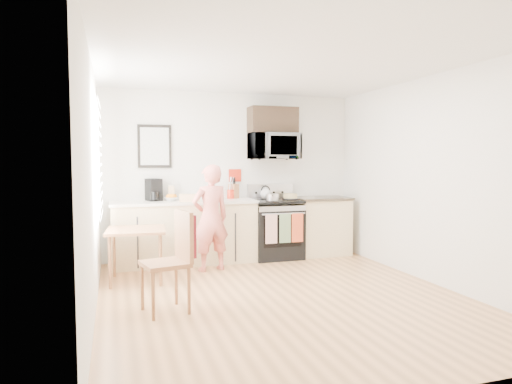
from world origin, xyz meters
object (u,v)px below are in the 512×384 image
object	(u,v)px
range	(276,230)
cake	(290,197)
chair	(178,246)
dining_table	(136,235)
person	(210,218)
microwave	(274,146)

from	to	relation	value
range	cake	distance (m)	0.58
chair	cake	xyz separation A→B (m)	(2.05, 2.06, 0.31)
dining_table	cake	xyz separation A→B (m)	(2.41, 0.78, 0.37)
range	cake	size ratio (longest dim) A/B	4.37
range	person	size ratio (longest dim) A/B	0.78
person	microwave	bearing A→B (deg)	-163.44
range	person	xyz separation A→B (m)	(-1.15, -0.53, 0.31)
microwave	dining_table	xyz separation A→B (m)	(-2.17, -0.91, -1.16)
range	dining_table	bearing A→B (deg)	-159.68
person	chair	distance (m)	1.69
chair	cake	world-z (taller)	chair
chair	cake	size ratio (longest dim) A/B	3.86
range	person	world-z (taller)	person
range	chair	xyz separation A→B (m)	(-1.81, -2.08, 0.22)
dining_table	chair	world-z (taller)	chair
dining_table	cake	distance (m)	2.56
range	chair	bearing A→B (deg)	-131.00
chair	cake	bearing A→B (deg)	32.44
person	chair	xyz separation A→B (m)	(-0.66, -1.56, -0.08)
cake	dining_table	bearing A→B (deg)	-162.00
chair	microwave	bearing A→B (deg)	37.68
person	cake	size ratio (longest dim) A/B	5.59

